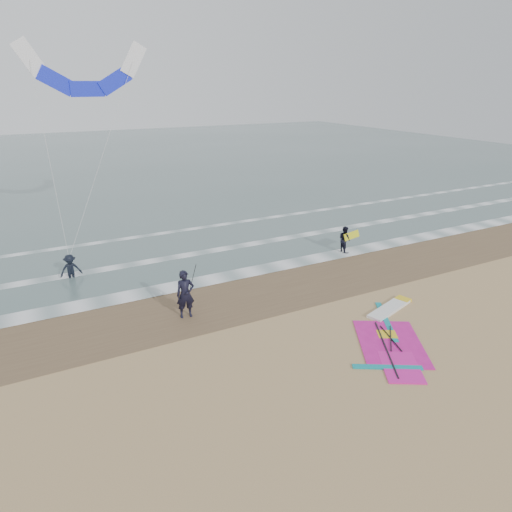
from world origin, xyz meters
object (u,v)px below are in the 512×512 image
person_walking (345,239)px  person_wading (70,263)px  surf_kite (85,74)px  person_standing (185,294)px  windsurf_rig (392,333)px

person_walking → person_wading: size_ratio=0.96×
person_wading → surf_kite: size_ratio=0.16×
person_standing → person_walking: size_ratio=1.33×
windsurf_rig → person_wading: bearing=132.0°
windsurf_rig → person_standing: person_standing is taller
person_standing → person_wading: bearing=127.9°
windsurf_rig → person_standing: size_ratio=2.73×
windsurf_rig → person_walking: person_walking is taller
person_walking → person_standing: bearing=107.6°
person_walking → windsurf_rig: bearing=154.6°
windsurf_rig → person_wading: size_ratio=3.49×
person_wading → surf_kite: (2.42, 4.07, 8.68)m
person_wading → windsurf_rig: bearing=-52.3°
person_wading → surf_kite: 9.89m
windsurf_rig → surf_kite: surf_kite is taller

